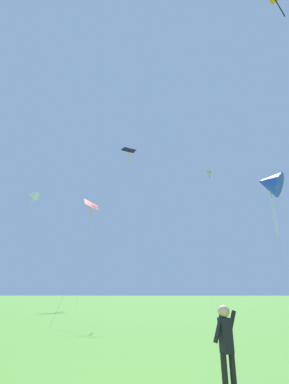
{
  "coord_description": "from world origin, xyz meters",
  "views": [
    {
      "loc": [
        0.5,
        -3.28,
        1.71
      ],
      "look_at": [
        -2.29,
        27.46,
        12.53
      ],
      "focal_mm": 26.99,
      "sensor_mm": 36.0,
      "label": 1
    }
  ],
  "objects_px": {
    "kite_blue_delta": "(269,183)",
    "kite_red_high": "(91,210)",
    "kite_white_distant": "(33,195)",
    "kite_yellow_diamond": "(209,182)",
    "person_in_blue_jacket": "(226,343)",
    "kite_black_large": "(127,156)"
  },
  "relations": [
    {
      "from": "kite_black_large",
      "to": "kite_yellow_diamond",
      "type": "height_order",
      "value": "kite_yellow_diamond"
    },
    {
      "from": "person_in_blue_jacket",
      "to": "kite_red_high",
      "type": "bearing_deg",
      "value": 110.24
    },
    {
      "from": "kite_black_large",
      "to": "person_in_blue_jacket",
      "type": "relative_size",
      "value": 10.28
    },
    {
      "from": "kite_red_high",
      "to": "kite_white_distant",
      "type": "xyz_separation_m",
      "value": [
        -11.44,
        5.53,
        4.34
      ]
    },
    {
      "from": "kite_red_high",
      "to": "person_in_blue_jacket",
      "type": "height_order",
      "value": "kite_red_high"
    },
    {
      "from": "kite_black_large",
      "to": "person_in_blue_jacket",
      "type": "distance_m",
      "value": 23.75
    },
    {
      "from": "kite_black_large",
      "to": "kite_white_distant",
      "type": "xyz_separation_m",
      "value": [
        -18.31,
        18.26,
        2.73
      ]
    },
    {
      "from": "kite_red_high",
      "to": "person_in_blue_jacket",
      "type": "bearing_deg",
      "value": -69.76
    },
    {
      "from": "kite_blue_delta",
      "to": "kite_red_high",
      "type": "height_order",
      "value": "kite_red_high"
    },
    {
      "from": "kite_black_large",
      "to": "kite_white_distant",
      "type": "relative_size",
      "value": 0.87
    },
    {
      "from": "kite_yellow_diamond",
      "to": "kite_red_high",
      "type": "height_order",
      "value": "kite_yellow_diamond"
    },
    {
      "from": "kite_yellow_diamond",
      "to": "kite_blue_delta",
      "type": "bearing_deg",
      "value": -91.54
    },
    {
      "from": "kite_blue_delta",
      "to": "kite_white_distant",
      "type": "relative_size",
      "value": 0.51
    },
    {
      "from": "kite_red_high",
      "to": "person_in_blue_jacket",
      "type": "xyz_separation_m",
      "value": [
        11.74,
        -31.85,
        -11.61
      ]
    },
    {
      "from": "kite_black_large",
      "to": "kite_red_high",
      "type": "height_order",
      "value": "kite_black_large"
    },
    {
      "from": "kite_yellow_diamond",
      "to": "kite_red_high",
      "type": "relative_size",
      "value": 1.58
    },
    {
      "from": "kite_black_large",
      "to": "kite_red_high",
      "type": "xyz_separation_m",
      "value": [
        -6.86,
        12.73,
        -1.61
      ]
    },
    {
      "from": "kite_black_large",
      "to": "kite_yellow_diamond",
      "type": "bearing_deg",
      "value": 63.72
    },
    {
      "from": "kite_blue_delta",
      "to": "kite_red_high",
      "type": "relative_size",
      "value": 0.64
    },
    {
      "from": "kite_red_high",
      "to": "kite_yellow_diamond",
      "type": "bearing_deg",
      "value": 27.51
    },
    {
      "from": "kite_black_large",
      "to": "person_in_blue_jacket",
      "type": "bearing_deg",
      "value": -75.69
    },
    {
      "from": "kite_white_distant",
      "to": "kite_yellow_diamond",
      "type": "bearing_deg",
      "value": 7.22
    }
  ]
}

